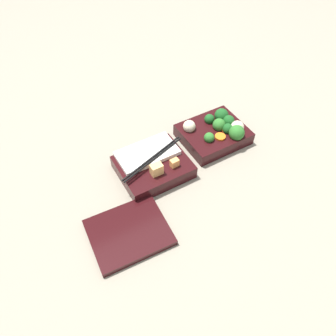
% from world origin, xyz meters
% --- Properties ---
extents(ground_plane, '(3.00, 3.00, 0.00)m').
position_xyz_m(ground_plane, '(0.00, 0.00, 0.00)').
color(ground_plane, gray).
extents(bento_tray_vegetable, '(0.18, 0.15, 0.07)m').
position_xyz_m(bento_tray_vegetable, '(-0.12, -0.00, 0.03)').
color(bento_tray_vegetable, black).
rests_on(bento_tray_vegetable, ground_plane).
extents(bento_tray_rice, '(0.20, 0.15, 0.07)m').
position_xyz_m(bento_tray_rice, '(0.10, 0.02, 0.02)').
color(bento_tray_rice, black).
rests_on(bento_tray_rice, ground_plane).
extents(bento_lid, '(0.18, 0.16, 0.02)m').
position_xyz_m(bento_lid, '(0.24, 0.16, 0.01)').
color(bento_lid, black).
rests_on(bento_lid, ground_plane).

